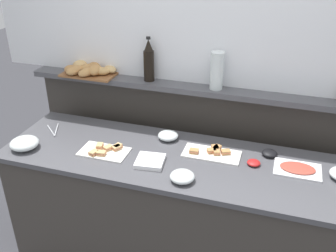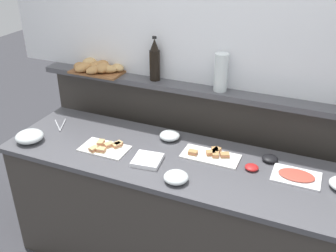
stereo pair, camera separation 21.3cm
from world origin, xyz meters
name	(u,v)px [view 2 (the right image)]	position (x,y,z in m)	size (l,w,h in m)	color
ground_plane	(204,214)	(0.00, 0.60, 0.00)	(12.00, 12.00, 0.00)	#38383D
buffet_counter	(179,215)	(0.00, 0.00, 0.46)	(2.35, 0.69, 0.91)	#3D3833
back_ledge_unit	(205,155)	(0.00, 0.52, 0.65)	(2.58, 0.22, 1.23)	#3D3833
sandwich_platter_side	(211,155)	(0.17, 0.11, 0.92)	(0.37, 0.17, 0.04)	white
sandwich_platter_front	(105,147)	(-0.50, -0.08, 0.92)	(0.31, 0.19, 0.04)	white
cold_cuts_platter	(296,176)	(0.69, 0.09, 0.92)	(0.28, 0.19, 0.02)	white
glass_bowl_medium	(170,136)	(-0.16, 0.21, 0.94)	(0.14, 0.14, 0.06)	silver
glass_bowl_small	(176,178)	(0.06, -0.22, 0.94)	(0.14, 0.14, 0.06)	silver
glass_bowl_extra	(30,137)	(-1.03, -0.19, 0.95)	(0.19, 0.19, 0.08)	silver
condiment_bowl_teal	(252,167)	(0.44, 0.07, 0.93)	(0.08, 0.08, 0.03)	red
condiment_bowl_dark	(270,158)	(0.52, 0.21, 0.93)	(0.10, 0.10, 0.03)	black
serving_tongs	(60,125)	(-0.98, 0.07, 0.92)	(0.14, 0.17, 0.01)	#B7BABF
napkin_stack	(147,160)	(-0.18, -0.11, 0.93)	(0.17, 0.17, 0.03)	white
wine_bottle_dark	(155,61)	(-0.38, 0.46, 1.37)	(0.08, 0.08, 0.32)	black
bread_basket	(97,67)	(-0.85, 0.43, 1.27)	(0.42, 0.29, 0.08)	brown
water_carafe	(221,72)	(0.11, 0.45, 1.36)	(0.09, 0.09, 0.26)	silver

